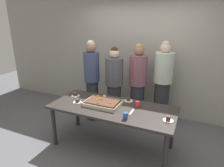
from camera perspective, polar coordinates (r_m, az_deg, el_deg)
ground_plane at (r=3.60m, az=0.05°, el=-17.89°), size 12.00×12.00×0.00m
interior_back_panel at (r=4.46m, az=8.55°, el=10.05°), size 8.00×0.12×3.00m
party_table at (r=3.25m, az=0.05°, el=-8.18°), size 2.07×0.88×0.76m
sheet_cake at (r=3.27m, az=-2.71°, el=-5.70°), size 0.60×0.42×0.10m
plated_slice_near_left at (r=3.61m, az=-3.11°, el=-3.57°), size 0.15×0.15×0.07m
plated_slice_near_right at (r=2.89m, az=16.29°, el=-10.14°), size 0.15×0.15×0.08m
plated_slice_far_left at (r=3.69m, az=-10.70°, el=-3.32°), size 0.15×0.15×0.08m
plated_slice_far_right at (r=3.41m, az=-10.17°, el=-5.27°), size 0.15×0.15×0.07m
plated_slice_center_front at (r=3.43m, az=4.89°, el=-4.92°), size 0.15×0.15×0.06m
drink_cup_nearest at (r=3.21m, az=7.56°, el=-6.06°), size 0.07×0.07×0.10m
drink_cup_middle at (r=2.83m, az=4.00°, el=-9.51°), size 0.07×0.07×0.10m
cake_server_utensil at (r=3.05m, az=5.83°, el=-8.36°), size 0.03×0.20×0.01m
person_serving_front at (r=4.08m, az=14.70°, el=0.17°), size 0.38×0.38×1.75m
person_green_shirt_behind at (r=4.06m, az=7.62°, el=0.15°), size 0.37×0.37×1.69m
person_striped_tie_right at (r=4.13m, az=-5.94°, el=1.23°), size 0.33×0.33×1.74m
person_far_right_suit at (r=4.04m, az=0.66°, el=-0.37°), size 0.37×0.37×1.62m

